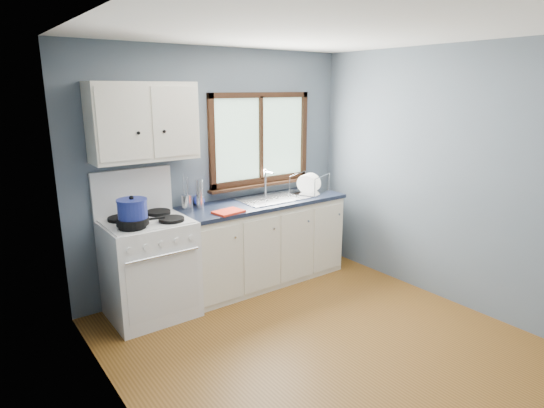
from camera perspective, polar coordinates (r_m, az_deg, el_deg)
floor at (r=3.96m, az=7.49°, el=-17.83°), size 3.20×3.60×0.02m
ceiling at (r=3.39m, az=8.97°, el=21.25°), size 3.20×3.60×0.02m
wall_back at (r=4.89m, az=-6.81°, el=4.31°), size 3.20×0.02×2.50m
wall_left at (r=2.64m, az=-17.81°, el=-4.97°), size 0.02×3.60×2.50m
wall_right at (r=4.71m, az=22.35°, el=2.95°), size 0.02×3.60×2.50m
gas_range at (r=4.41m, az=-15.17°, el=-7.44°), size 0.76×0.69×1.36m
base_cabinets at (r=5.03m, az=-1.19°, el=-5.22°), size 1.85×0.60×0.88m
countertop at (r=4.89m, az=-1.21°, el=0.20°), size 1.89×0.64×0.04m
sink at (r=5.00m, az=0.47°, el=0.05°), size 0.84×0.46×0.44m
window at (r=5.11m, az=-1.41°, el=7.39°), size 1.36×0.10×1.03m
upper_cabinets at (r=4.30m, az=-15.82°, el=9.90°), size 0.95×0.35×0.70m
skillet at (r=4.06m, az=-17.04°, el=-2.10°), size 0.43×0.31×0.05m
stockpot at (r=4.05m, az=-17.11°, el=-0.91°), size 0.30×0.30×0.25m
utensil_crock at (r=4.62m, az=-10.62°, el=0.32°), size 0.12×0.12×0.36m
thermos at (r=4.57m, az=-9.07°, el=1.23°), size 0.08×0.08×0.30m
soap_bottle at (r=4.65m, az=-9.11°, el=1.36°), size 0.14×0.14×0.28m
dish_towel at (r=4.42m, az=-5.48°, el=-0.98°), size 0.31×0.24×0.02m
dish_rack at (r=5.25m, az=4.70°, el=2.06°), size 0.53×0.48×0.23m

